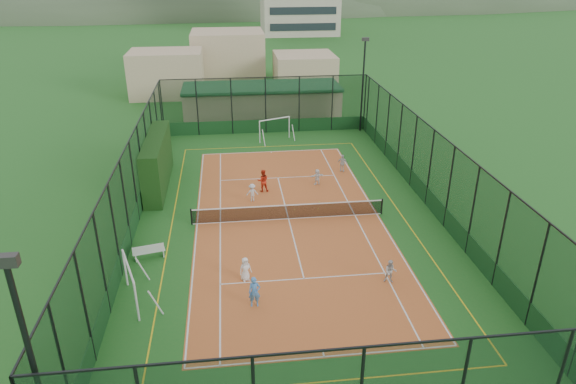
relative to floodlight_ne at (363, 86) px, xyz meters
name	(u,v)px	position (x,y,z in m)	size (l,w,h in m)	color
ground	(289,219)	(-8.60, -16.60, -4.12)	(300.00, 300.00, 0.00)	#216221
court_slab	(289,219)	(-8.60, -16.60, -4.12)	(11.17, 23.97, 0.01)	#B95B29
tennis_net	(289,211)	(-8.60, -16.60, -3.59)	(11.67, 0.12, 1.06)	black
perimeter_fence	(289,181)	(-8.60, -16.60, -1.62)	(18.12, 34.12, 5.00)	black
floodlight_ne	(363,86)	(0.00, 0.00, 0.00)	(0.60, 0.26, 8.25)	black
clubhouse	(262,101)	(-8.60, 5.40, -2.55)	(15.20, 7.20, 3.15)	tan
distant_hills	(233,6)	(-8.60, 133.40, -4.12)	(200.00, 60.00, 24.00)	#384C33
hedge_left	(157,162)	(-16.90, -10.52, -2.38)	(1.19, 7.97, 3.48)	black
white_bench	(149,251)	(-16.40, -20.16, -3.67)	(1.62, 0.44, 0.91)	white
futsal_goal_near	(131,284)	(-16.70, -23.91, -3.14)	(0.89, 3.06, 1.97)	white
futsal_goal_far	(275,130)	(-8.03, -1.85, -3.17)	(2.96, 0.86, 1.91)	white
child_near_left	(245,269)	(-11.46, -22.76, -3.49)	(0.61, 0.40, 1.25)	white
child_near_mid	(254,292)	(-11.14, -24.85, -3.37)	(0.54, 0.36, 1.48)	#4A8AD4
child_near_right	(390,271)	(-4.48, -23.77, -3.51)	(0.59, 0.46, 1.21)	silver
child_far_left	(252,193)	(-10.63, -13.83, -3.51)	(0.78, 0.45, 1.21)	silver
child_far_right	(343,163)	(-3.75, -9.56, -3.46)	(0.77, 0.32, 1.31)	silver
child_far_back	(317,177)	(-6.00, -11.65, -3.55)	(1.04, 0.33, 1.12)	white
coach	(263,181)	(-9.83, -12.38, -3.34)	(0.76, 0.59, 1.56)	red
tennis_balls	(297,207)	(-7.84, -15.07, -4.08)	(4.08, 1.02, 0.07)	#CCE033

